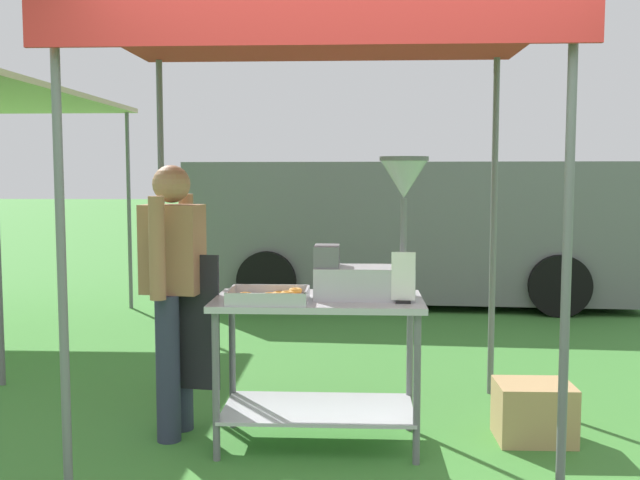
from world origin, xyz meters
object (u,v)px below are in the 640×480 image
Objects in this scene: donut_fryer at (374,246)px; vendor at (174,286)px; supply_crate at (534,412)px; van_grey at (411,229)px; donut_tray at (270,297)px; donut_cart at (318,340)px; menu_sign at (403,281)px; stall_canopy at (319,43)px.

donut_fryer reaches higher than vendor.
donut_fryer is 1.81× the size of supply_crate.
supply_crate is 4.95m from van_grey.
donut_tray is 0.99× the size of supply_crate.
donut_fryer is (0.32, 0.00, 0.54)m from donut_cart.
donut_fryer is at bearing 135.87° from menu_sign.
donut_fryer is at bearing 0.77° from donut_cart.
vendor reaches higher than donut_cart.
stall_canopy is at bearing 41.88° from donut_tray.
donut_cart is 1.48× the size of donut_fryer.
menu_sign is (0.15, -0.15, -0.18)m from donut_fryer.
supply_crate is at bearing 19.38° from menu_sign.
donut_cart is at bearing 27.22° from donut_tray.
donut_fryer is at bearing -16.74° from stall_canopy.
van_grey is at bearing 85.36° from menu_sign.
supply_crate is at bearing -85.70° from van_grey.
vendor is at bearing 172.36° from donut_cart.
donut_cart is 1.34m from supply_crate.
stall_canopy reaches higher than supply_crate.
menu_sign is 0.63× the size of supply_crate.
donut_cart is 0.22× the size of van_grey.
stall_canopy is at bearing -178.54° from supply_crate.
supply_crate is (1.26, 0.13, -0.44)m from donut_cart.
donut_tray is (-0.26, -0.23, -1.41)m from stall_canopy.
donut_tray is at bearing -152.78° from donut_cart.
donut_cart is 0.91m from vendor.
van_grey is (-0.37, 4.89, 0.71)m from supply_crate.
menu_sign is at bearing -160.62° from supply_crate.
supply_crate is (0.94, 0.13, -0.99)m from donut_fryer.
stall_canopy reaches higher than donut_fryer.
donut_fryer is 0.15× the size of van_grey.
stall_canopy is 1.63m from vendor.
donut_cart is 0.40m from donut_tray.
van_grey is at bearing 70.41° from vendor.
van_grey is at bearing 94.30° from supply_crate.
van_grey is at bearing 77.41° from donut_tray.
donut_cart is 2.71× the size of donut_tray.
vendor is (-1.33, 0.26, -0.07)m from menu_sign.
van_grey reaches higher than donut_tray.
vendor reaches higher than menu_sign.
stall_canopy reaches higher than donut_cart.
stall_canopy is at bearing -100.26° from van_grey.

